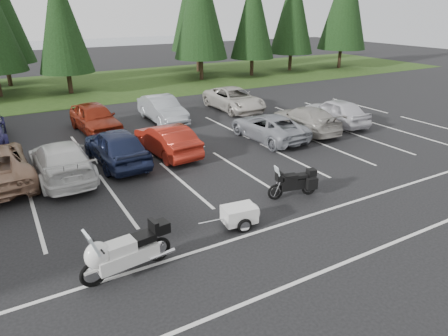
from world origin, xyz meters
TOP-DOWN VIEW (x-y plane):
  - ground at (0.00, 0.00)m, footprint 120.00×120.00m
  - grass_strip at (0.00, 24.00)m, footprint 80.00×16.00m
  - lake_water at (4.00, 55.00)m, footprint 70.00×50.00m
  - stall_markings at (0.00, 2.00)m, footprint 32.00×16.00m
  - conifer_5 at (0.00, 21.60)m, footprint 4.14×4.14m
  - conifer_6 at (12.00, 22.10)m, footprint 4.93×4.93m
  - conifer_7 at (17.50, 21.80)m, footprint 4.27×4.27m
  - conifer_8 at (23.00, 22.60)m, footprint 4.53×4.53m
  - conifer_9 at (29.00, 21.30)m, footprint 5.19×5.19m
  - car_near_3 at (-3.50, 3.99)m, footprint 2.12×5.14m
  - car_near_4 at (-1.14, 4.46)m, footprint 2.09×4.80m
  - car_near_5 at (1.23, 4.44)m, footprint 1.86×4.44m
  - car_near_6 at (6.70, 3.98)m, footprint 2.33×4.84m
  - car_near_7 at (9.31, 4.12)m, footprint 2.28×4.90m
  - car_near_8 at (11.83, 4.35)m, footprint 2.13×4.58m
  - car_far_2 at (-0.80, 9.74)m, footprint 2.27×4.82m
  - car_far_3 at (3.22, 9.97)m, footprint 1.66×4.59m
  - car_far_4 at (8.45, 10.30)m, footprint 2.41×5.21m
  - touring_motorcycle at (-3.12, -3.47)m, footprint 2.86×1.18m
  - cargo_trailer at (0.65, -2.88)m, footprint 1.60×1.03m
  - adventure_motorcycle at (3.43, -2.09)m, footprint 2.25×1.18m

SIDE VIEW (x-z plane):
  - ground at x=0.00m, z-range 0.00..0.00m
  - lake_water at x=4.00m, z-range -0.01..0.01m
  - stall_markings at x=0.00m, z-range 0.00..0.01m
  - grass_strip at x=0.00m, z-range 0.00..0.01m
  - cargo_trailer at x=0.65m, z-range 0.00..0.70m
  - adventure_motorcycle at x=3.43m, z-range 0.00..1.31m
  - car_near_6 at x=6.70m, z-range 0.00..1.33m
  - car_near_7 at x=9.31m, z-range 0.00..1.38m
  - car_near_5 at x=1.23m, z-range 0.00..1.43m
  - car_far_4 at x=8.45m, z-range 0.00..1.45m
  - car_near_3 at x=-3.50m, z-range 0.00..1.49m
  - car_far_3 at x=3.22m, z-range 0.00..1.50m
  - car_near_8 at x=11.83m, z-range 0.00..1.52m
  - touring_motorcycle at x=-3.12m, z-range 0.00..1.54m
  - car_far_2 at x=-0.80m, z-range 0.00..1.59m
  - car_near_4 at x=-1.14m, z-range 0.00..1.61m
  - conifer_5 at x=0.00m, z-range 0.81..10.45m
  - conifer_7 at x=17.50m, z-range 0.84..10.78m
  - conifer_8 at x=23.00m, z-range 0.89..11.45m
  - conifer_6 at x=12.00m, z-range 0.97..12.45m
  - conifer_9 at x=29.00m, z-range 1.02..13.12m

